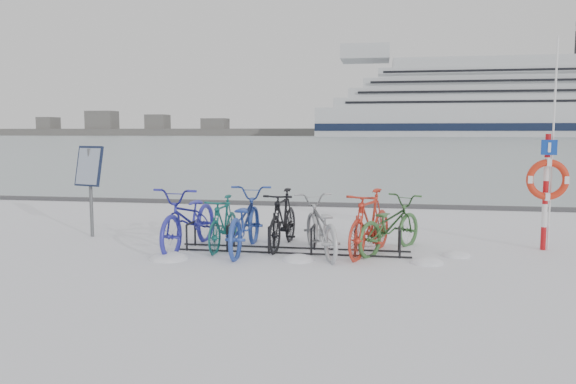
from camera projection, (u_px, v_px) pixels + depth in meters
ground at (292, 251)px, 9.58m from camera, size 900.00×900.00×0.00m
ice_sheet at (377, 139)px, 161.58m from camera, size 400.00×298.00×0.02m
quay_edge at (326, 205)px, 15.36m from camera, size 400.00×0.25×0.10m
bike_rack at (292, 241)px, 9.56m from camera, size 4.00×0.48×0.46m
info_board at (89, 172)px, 10.79m from camera, size 0.63×0.38×1.77m
lifebuoy_station at (548, 180)px, 9.53m from camera, size 0.70×0.22×3.64m
cruise_ferry at (484, 107)px, 214.02m from camera, size 129.30×24.41×42.49m
shoreline at (135, 130)px, 284.24m from camera, size 180.00×12.00×9.50m
bike_0 at (190, 216)px, 9.80m from camera, size 0.93×2.24×1.15m
bike_1 at (223, 221)px, 9.81m from camera, size 0.50×1.60×0.96m
bike_2 at (244, 219)px, 9.60m from camera, size 0.77×2.13×1.11m
bike_3 at (283, 217)px, 9.91m from camera, size 0.64×1.80×1.06m
bike_4 at (320, 224)px, 9.35m from camera, size 1.30×2.04×1.01m
bike_5 at (370, 221)px, 9.34m from camera, size 1.11×1.93×1.12m
bike_6 at (389, 223)px, 9.58m from camera, size 1.55×1.94×0.99m
snow_drifts at (315, 257)px, 9.18m from camera, size 5.14×2.29×0.22m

